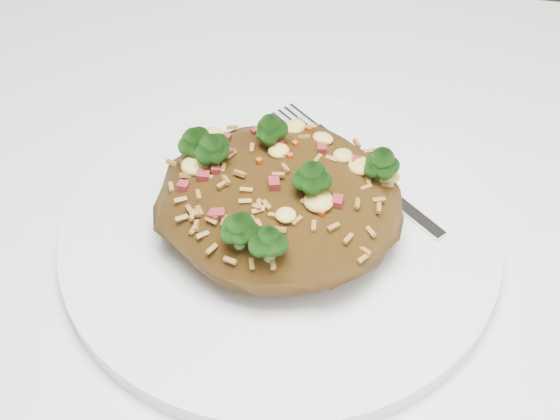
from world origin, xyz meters
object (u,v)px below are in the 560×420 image
Objects in this scene: dining_table at (151,388)px; fried_rice at (279,193)px; fork at (363,174)px; plate at (280,234)px.

fried_rice is at bearing 41.57° from dining_table.
dining_table is 9.14× the size of fork.
dining_table is 0.21m from fork.
fried_rice is (-0.00, -0.00, 0.04)m from plate.
plate is 0.07m from fork.
dining_table is 0.17m from fried_rice.
fork is at bearing 45.03° from dining_table.
fried_rice is 1.17× the size of fork.
fried_rice reaches higher than dining_table.
plate is at bearing 47.14° from fried_rice.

